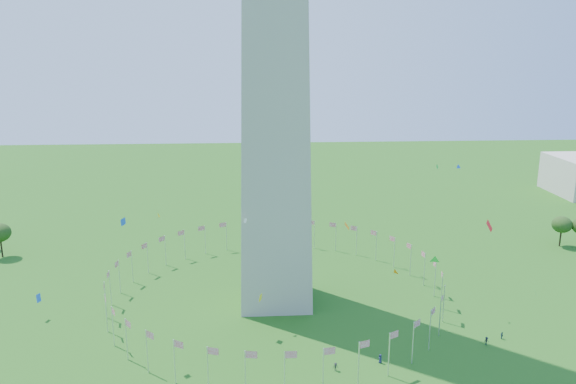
% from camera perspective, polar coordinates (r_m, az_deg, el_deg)
% --- Properties ---
extents(flag_ring, '(80.24, 80.24, 9.00)m').
position_cam_1_polar(flag_ring, '(139.80, -1.28, -9.29)').
color(flag_ring, silver).
rests_on(flag_ring, ground).
extents(kites_aloft, '(119.34, 72.89, 32.98)m').
position_cam_1_polar(kites_aloft, '(113.61, 2.53, -7.10)').
color(kites_aloft, green).
rests_on(kites_aloft, ground).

